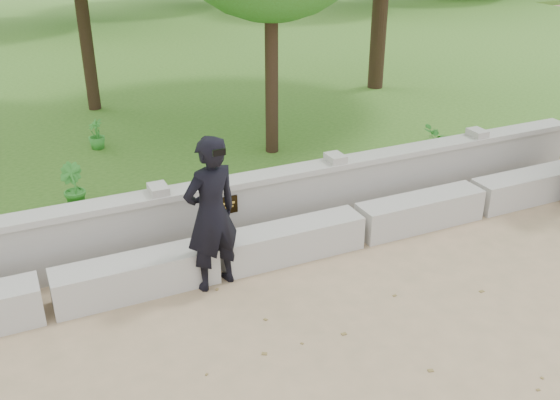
{
  "coord_description": "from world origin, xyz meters",
  "views": [
    {
      "loc": [
        -2.07,
        -4.38,
        4.12
      ],
      "look_at": [
        0.8,
        1.84,
        0.87
      ],
      "focal_mm": 40.0,
      "sensor_mm": 36.0,
      "label": 1
    }
  ],
  "objects": [
    {
      "name": "shrub_c",
      "position": [
        4.34,
        3.3,
        0.56
      ],
      "size": [
        0.73,
        0.71,
        0.61
      ],
      "primitive_type": "imported",
      "rotation": [
        0.0,
        0.0,
        3.8
      ],
      "color": "#358A2F",
      "rests_on": "lawn"
    },
    {
      "name": "shrub_b",
      "position": [
        -1.38,
        3.94,
        0.59
      ],
      "size": [
        0.44,
        0.47,
        0.68
      ],
      "primitive_type": "imported",
      "rotation": [
        0.0,
        0.0,
        2.08
      ],
      "color": "#358A2F",
      "rests_on": "lawn"
    },
    {
      "name": "ground",
      "position": [
        0.0,
        0.0,
        0.0
      ],
      "size": [
        80.0,
        80.0,
        0.0
      ],
      "primitive_type": "plane",
      "color": "tan",
      "rests_on": "ground"
    },
    {
      "name": "man_main",
      "position": [
        -0.13,
        1.69,
        0.94
      ],
      "size": [
        0.78,
        0.71,
        1.88
      ],
      "color": "black",
      "rests_on": "ground"
    },
    {
      "name": "lawn",
      "position": [
        0.0,
        14.0,
        0.12
      ],
      "size": [
        40.0,
        22.0,
        0.25
      ],
      "primitive_type": "cube",
      "color": "#39641D",
      "rests_on": "ground"
    },
    {
      "name": "parapet_wall",
      "position": [
        0.0,
        2.6,
        0.46
      ],
      "size": [
        12.5,
        0.35,
        0.9
      ],
      "color": "#A09E97",
      "rests_on": "ground"
    },
    {
      "name": "concrete_bench",
      "position": [
        0.0,
        1.9,
        0.22
      ],
      "size": [
        11.9,
        0.45,
        0.45
      ],
      "color": "#AAA8A1",
      "rests_on": "ground"
    },
    {
      "name": "shrub_d",
      "position": [
        -0.66,
        6.29,
        0.51
      ],
      "size": [
        0.35,
        0.37,
        0.53
      ],
      "primitive_type": "imported",
      "rotation": [
        0.0,
        0.0,
        5.08
      ],
      "color": "#358A2F",
      "rests_on": "lawn"
    }
  ]
}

